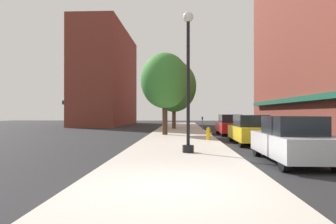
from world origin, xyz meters
TOP-DOWN VIEW (x-y plane):
  - ground_plane at (4.00, 18.00)m, footprint 90.00×90.00m
  - sidewalk_slab at (0.00, 19.00)m, footprint 4.80×50.00m
  - building_far_background at (-11.02, 37.00)m, footprint 6.80×18.00m
  - lamppost at (0.41, 5.73)m, footprint 0.48×0.48m
  - fire_hydrant at (1.78, 11.49)m, footprint 0.33×0.26m
  - parking_meter_near at (2.05, 20.55)m, footprint 0.14×0.09m
  - tree_near at (-0.68, 24.89)m, footprint 4.80×4.80m
  - tree_mid at (-1.14, 15.86)m, footprint 3.71×3.71m
  - car_silver at (4.00, 3.96)m, footprint 1.80×4.30m
  - car_yellow at (4.00, 10.19)m, footprint 1.80×4.30m
  - car_red at (4.00, 17.10)m, footprint 1.80×4.30m

SIDE VIEW (x-z plane):
  - ground_plane at x=4.00m, z-range 0.00..0.00m
  - sidewalk_slab at x=0.00m, z-range 0.00..0.12m
  - fire_hydrant at x=1.78m, z-range 0.12..0.91m
  - car_silver at x=4.00m, z-range -0.02..1.64m
  - car_yellow at x=4.00m, z-range -0.02..1.64m
  - car_red at x=4.00m, z-range -0.02..1.64m
  - parking_meter_near at x=2.05m, z-range 0.29..1.60m
  - lamppost at x=0.41m, z-range 0.25..6.15m
  - tree_mid at x=-1.14m, z-range 1.11..7.38m
  - tree_near at x=-0.68m, z-range 1.00..8.30m
  - building_far_background at x=-11.02m, z-range -0.02..14.00m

